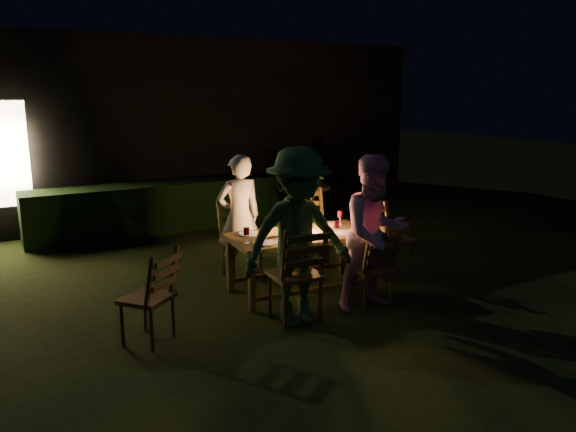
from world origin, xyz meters
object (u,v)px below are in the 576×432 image
ice_bucket (313,180)px  lantern (303,219)px  chair_spare (149,313)px  person_opp_left (298,238)px  chair_far_right (312,243)px  person_opp_right (375,234)px  chair_near_right (371,283)px  bottle_bucket_b (314,176)px  side_table (313,192)px  person_house_side (239,216)px  bottle_bucket_a (312,177)px  bottle_table (282,224)px  chair_end (388,252)px  chair_near_left (296,291)px  dining_table (301,239)px  chair_far_left (241,253)px

ice_bucket → lantern: bearing=-123.9°
chair_spare → person_opp_left: 1.57m
chair_far_right → ice_bucket: (0.98, 1.59, 0.56)m
chair_spare → person_opp_right: 2.41m
chair_near_right → bottle_bucket_b: 3.46m
lantern → side_table: bearing=56.1°
person_house_side → side_table: 2.48m
person_opp_left → bottle_bucket_a: 3.69m
chair_spare → ice_bucket: size_ratio=3.11×
chair_near_right → bottle_table: bearing=130.8°
person_opp_right → chair_end: bearing=46.5°
lantern → side_table: lantern is taller
person_house_side → side_table: bearing=-139.7°
lantern → chair_near_left: bearing=-124.9°
chair_spare → bottle_bucket_b: bottle_bucket_b is taller
dining_table → bottle_bucket_b: (1.63, 2.37, 0.31)m
chair_far_right → person_house_side: 1.10m
bottle_bucket_b → dining_table: bearing=-124.6°
person_opp_left → side_table: bearing=59.8°
chair_end → chair_far_right: bearing=-139.6°
ice_bucket → person_opp_right: bearing=-110.5°
chair_far_left → bottle_table: size_ratio=3.60×
chair_near_right → bottle_table: size_ratio=3.23×
chair_spare → person_opp_left: person_opp_left is taller
lantern → bottle_bucket_b: bottle_bucket_b is taller
person_opp_right → bottle_bucket_a: person_opp_right is taller
lantern → bottle_bucket_b: (1.58, 2.32, 0.08)m
chair_far_left → person_opp_left: person_opp_left is taller
chair_far_left → person_opp_right: 1.90m
lantern → bottle_bucket_a: bottle_bucket_a is taller
chair_near_left → bottle_bucket_a: bearing=60.2°
chair_end → bottle_bucket_b: 2.55m
chair_near_right → chair_end: 1.09m
chair_end → bottle_bucket_a: size_ratio=3.32×
ice_bucket → bottle_table: bearing=-128.4°
chair_spare → chair_far_left: bearing=1.6°
person_opp_left → side_table: 3.76m
person_opp_right → ice_bucket: size_ratio=5.52×
chair_near_right → lantern: size_ratio=2.58×
bottle_bucket_b → ice_bucket: bearing=-141.3°
chair_spare → person_opp_left: bearing=-50.6°
dining_table → chair_end: chair_end is taller
bottle_table → chair_near_left: bearing=-108.1°
chair_near_right → lantern: lantern is taller
chair_spare → person_opp_right: (2.32, -0.35, 0.55)m
chair_end → lantern: size_ratio=3.03×
lantern → bottle_bucket_b: 2.81m
person_opp_left → side_table: (2.08, 3.12, -0.21)m
chair_near_right → ice_bucket: bearing=71.3°
dining_table → chair_near_left: (-0.50, -0.74, -0.30)m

